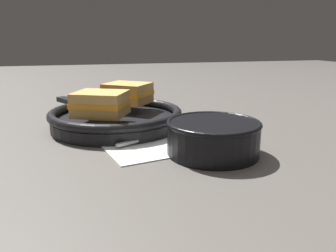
% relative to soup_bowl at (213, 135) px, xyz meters
% --- Properties ---
extents(ground_plane, '(4.00, 4.00, 0.00)m').
position_rel_soup_bowl_xyz_m(ground_plane, '(-0.06, 0.10, -0.03)').
color(ground_plane, '#56514C').
extents(napkin, '(0.26, 0.23, 0.00)m').
position_rel_soup_bowl_xyz_m(napkin, '(-0.06, 0.10, -0.03)').
color(napkin, white).
rests_on(napkin, ground_plane).
extents(soup_bowl, '(0.15, 0.15, 0.06)m').
position_rel_soup_bowl_xyz_m(soup_bowl, '(0.00, 0.00, 0.00)').
color(soup_bowl, black).
rests_on(soup_bowl, ground_plane).
extents(spoon, '(0.16, 0.09, 0.01)m').
position_rel_soup_bowl_xyz_m(spoon, '(-0.05, 0.11, -0.02)').
color(spoon, '#B7B7BC').
rests_on(spoon, napkin).
extents(skillet, '(0.28, 0.38, 0.04)m').
position_rel_soup_bowl_xyz_m(skillet, '(-0.13, 0.21, -0.01)').
color(skillet, black).
rests_on(skillet, ground_plane).
extents(sandwich_near_left, '(0.12, 0.12, 0.05)m').
position_rel_soup_bowl_xyz_m(sandwich_near_left, '(-0.17, 0.16, 0.03)').
color(sandwich_near_left, tan).
rests_on(sandwich_near_left, skillet).
extents(sandwich_near_right, '(0.13, 0.13, 0.05)m').
position_rel_soup_bowl_xyz_m(sandwich_near_right, '(-0.10, 0.27, 0.03)').
color(sandwich_near_right, tan).
rests_on(sandwich_near_right, skillet).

